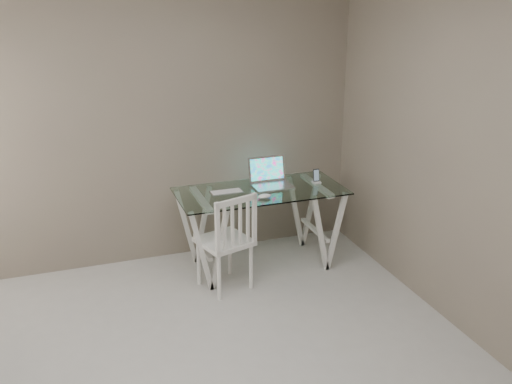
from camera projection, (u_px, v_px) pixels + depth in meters
room at (193, 141)px, 2.92m from camera, size 4.50×4.52×2.71m
desk at (260, 228)px, 5.21m from camera, size 1.50×0.70×0.75m
chair at (229, 238)px, 4.75m from camera, size 0.50×0.50×0.88m
laptop at (270, 179)px, 5.21m from camera, size 0.35×0.30×0.25m
keyboard at (226, 192)px, 5.04m from camera, size 0.29×0.12×0.01m
mouse at (264, 196)px, 4.90m from camera, size 0.12×0.07×0.04m
phone_dock at (316, 179)px, 5.27m from camera, size 0.07×0.07×0.13m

